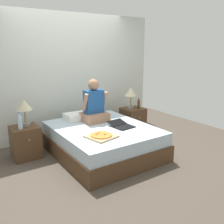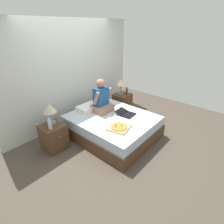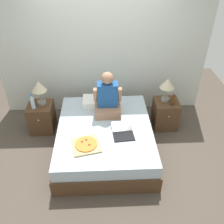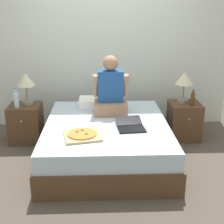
{
  "view_description": "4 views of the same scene",
  "coord_description": "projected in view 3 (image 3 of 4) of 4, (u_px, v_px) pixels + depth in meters",
  "views": [
    {
      "loc": [
        -2.16,
        -3.5,
        1.83
      ],
      "look_at": [
        0.05,
        -0.22,
        0.8
      ],
      "focal_mm": 40.0,
      "sensor_mm": 36.0,
      "label": 1
    },
    {
      "loc": [
        -2.64,
        -2.27,
        2.36
      ],
      "look_at": [
        -0.11,
        -0.09,
        0.68
      ],
      "focal_mm": 28.0,
      "sensor_mm": 36.0,
      "label": 2
    },
    {
      "loc": [
        -0.03,
        -3.13,
        3.09
      ],
      "look_at": [
        0.12,
        0.02,
        0.77
      ],
      "focal_mm": 40.0,
      "sensor_mm": 36.0,
      "label": 3
    },
    {
      "loc": [
        -0.07,
        -3.66,
        1.91
      ],
      "look_at": [
        0.06,
        -0.14,
        0.68
      ],
      "focal_mm": 50.0,
      "sensor_mm": 36.0,
      "label": 4
    }
  ],
  "objects": [
    {
      "name": "wall_back",
      "position": [
        102.0,
        51.0,
        4.66
      ],
      "size": [
        3.96,
        0.12,
        2.5
      ],
      "primitive_type": "cube",
      "color": "silver",
      "rests_on": "ground"
    },
    {
      "name": "ground_plane",
      "position": [
        105.0,
        149.0,
        4.35
      ],
      "size": [
        5.96,
        5.96,
        0.0
      ],
      "primitive_type": "plane",
      "color": "#4C4238"
    },
    {
      "name": "person_seated",
      "position": [
        108.0,
        99.0,
        4.2
      ],
      "size": [
        0.47,
        0.4,
        0.78
      ],
      "color": "#A37556",
      "rests_on": "bed"
    },
    {
      "name": "lamp_on_right_nightstand",
      "position": [
        167.0,
        85.0,
        4.41
      ],
      "size": [
        0.26,
        0.26,
        0.45
      ],
      "color": "gray",
      "rests_on": "nightstand_right"
    },
    {
      "name": "laptop",
      "position": [
        123.0,
        133.0,
        3.91
      ],
      "size": [
        0.35,
        0.44,
        0.07
      ],
      "color": "black",
      "rests_on": "bed"
    },
    {
      "name": "pizza_box",
      "position": [
        86.0,
        145.0,
        3.7
      ],
      "size": [
        0.47,
        0.47,
        0.05
      ],
      "color": "tan",
      "rests_on": "bed"
    },
    {
      "name": "bed",
      "position": [
        105.0,
        138.0,
        4.21
      ],
      "size": [
        1.57,
        1.88,
        0.49
      ],
      "color": "#4C331E",
      "rests_on": "ground"
    },
    {
      "name": "nightstand_right",
      "position": [
        165.0,
        114.0,
        4.72
      ],
      "size": [
        0.44,
        0.47,
        0.54
      ],
      "color": "#4C331E",
      "rests_on": "ground"
    },
    {
      "name": "pillow",
      "position": [
        97.0,
        101.0,
        4.55
      ],
      "size": [
        0.52,
        0.34,
        0.12
      ],
      "primitive_type": "cube",
      "color": "white",
      "rests_on": "bed"
    },
    {
      "name": "beer_bottle",
      "position": [
        173.0,
        100.0,
        4.43
      ],
      "size": [
        0.06,
        0.06,
        0.23
      ],
      "color": "#512D14",
      "rests_on": "nightstand_right"
    },
    {
      "name": "water_bottle",
      "position": [
        33.0,
        103.0,
        4.33
      ],
      "size": [
        0.07,
        0.07,
        0.28
      ],
      "color": "silver",
      "rests_on": "nightstand_left"
    },
    {
      "name": "lamp_on_left_nightstand",
      "position": [
        39.0,
        88.0,
        4.32
      ],
      "size": [
        0.26,
        0.26,
        0.45
      ],
      "color": "gray",
      "rests_on": "nightstand_left"
    },
    {
      "name": "nightstand_left",
      "position": [
        42.0,
        117.0,
        4.63
      ],
      "size": [
        0.44,
        0.47,
        0.54
      ],
      "color": "#4C331E",
      "rests_on": "ground"
    }
  ]
}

